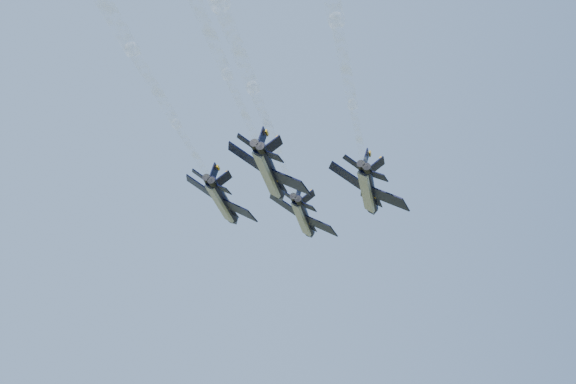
{
  "coord_description": "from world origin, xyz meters",
  "views": [
    {
      "loc": [
        -7.02,
        -117.41,
        77.93
      ],
      "look_at": [
        3.85,
        -1.8,
        108.62
      ],
      "focal_mm": 50.0,
      "sensor_mm": 36.0,
      "label": 1
    }
  ],
  "objects": [
    {
      "name": "jet_right",
      "position": [
        14.95,
        -7.98,
        107.58
      ],
      "size": [
        11.0,
        17.48,
        7.5
      ],
      "rotation": [
        0.0,
        0.6,
        -0.32
      ],
      "color": "black"
    },
    {
      "name": "jet_left",
      "position": [
        -5.84,
        0.79,
        107.58
      ],
      "size": [
        11.0,
        17.48,
        7.5
      ],
      "rotation": [
        0.0,
        0.6,
        -0.32
      ],
      "color": "black"
    },
    {
      "name": "jet_slot",
      "position": [
        0.18,
        -15.49,
        107.58
      ],
      "size": [
        11.0,
        17.48,
        7.5
      ],
      "rotation": [
        0.0,
        0.6,
        -0.32
      ],
      "color": "black"
    },
    {
      "name": "smoke_trail_lead",
      "position": [
        -12.23,
        -49.21,
        107.62
      ],
      "size": [
        28.19,
        78.08,
        3.71
      ],
      "rotation": [
        0.0,
        0.6,
        -0.32
      ],
      "color": "white"
    },
    {
      "name": "jet_lead",
      "position": [
        7.62,
        10.27,
        107.58
      ],
      "size": [
        11.0,
        17.48,
        7.5
      ],
      "rotation": [
        0.0,
        0.6,
        -0.32
      ],
      "color": "black"
    }
  ]
}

